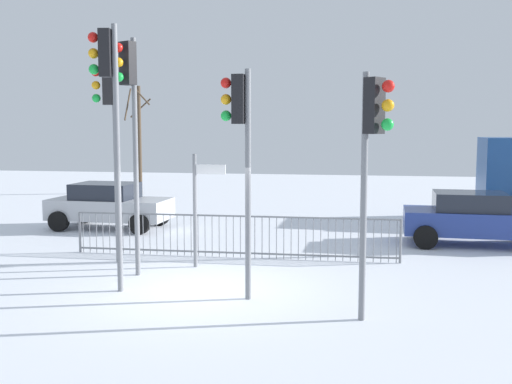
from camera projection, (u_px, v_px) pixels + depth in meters
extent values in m
plane|color=white|center=(202.00, 289.00, 11.90)|extent=(60.00, 60.00, 0.00)
cylinder|color=slate|center=(136.00, 159.00, 12.81)|extent=(0.11, 0.11, 5.13)
cube|color=black|center=(128.00, 63.00, 12.46)|extent=(0.38, 0.34, 0.90)
sphere|color=red|center=(118.00, 48.00, 12.23)|extent=(0.20, 0.20, 0.20)
sphere|color=orange|center=(118.00, 62.00, 12.26)|extent=(0.20, 0.20, 0.20)
sphere|color=green|center=(119.00, 77.00, 12.29)|extent=(0.20, 0.20, 0.20)
cylinder|color=slate|center=(364.00, 199.00, 9.79)|extent=(0.11, 0.11, 4.13)
cube|color=black|center=(374.00, 106.00, 9.52)|extent=(0.36, 0.39, 0.90)
sphere|color=red|center=(388.00, 86.00, 9.31)|extent=(0.20, 0.20, 0.20)
sphere|color=orange|center=(388.00, 105.00, 9.35)|extent=(0.20, 0.20, 0.20)
sphere|color=green|center=(387.00, 125.00, 9.38)|extent=(0.20, 0.20, 0.20)
cylinder|color=slate|center=(116.00, 164.00, 14.11)|extent=(0.11, 0.11, 4.77)
cube|color=black|center=(107.00, 85.00, 13.87)|extent=(0.34, 0.38, 0.90)
sphere|color=red|center=(96.00, 72.00, 13.77)|extent=(0.20, 0.20, 0.20)
sphere|color=orange|center=(96.00, 85.00, 13.80)|extent=(0.20, 0.20, 0.20)
sphere|color=green|center=(96.00, 98.00, 13.84)|extent=(0.20, 0.20, 0.20)
cylinder|color=slate|center=(248.00, 186.00, 11.02)|extent=(0.11, 0.11, 4.30)
cube|color=black|center=(239.00, 99.00, 10.88)|extent=(0.23, 0.33, 0.90)
sphere|color=red|center=(226.00, 83.00, 10.90)|extent=(0.20, 0.20, 0.20)
sphere|color=orange|center=(226.00, 99.00, 10.93)|extent=(0.20, 0.20, 0.20)
sphere|color=green|center=(226.00, 116.00, 10.97)|extent=(0.20, 0.20, 0.20)
cylinder|color=slate|center=(117.00, 161.00, 11.52)|extent=(0.11, 0.11, 5.20)
cube|color=black|center=(106.00, 53.00, 11.31)|extent=(0.25, 0.34, 0.90)
sphere|color=red|center=(93.00, 37.00, 11.29)|extent=(0.20, 0.20, 0.20)
sphere|color=orange|center=(93.00, 53.00, 11.32)|extent=(0.20, 0.20, 0.20)
sphere|color=green|center=(94.00, 69.00, 11.35)|extent=(0.20, 0.20, 0.20)
cylinder|color=slate|center=(195.00, 211.00, 13.71)|extent=(0.09, 0.09, 2.64)
cube|color=white|center=(211.00, 169.00, 13.51)|extent=(0.70, 0.09, 0.22)
cube|color=slate|center=(233.00, 216.00, 14.74)|extent=(8.15, 0.18, 0.04)
cube|color=slate|center=(233.00, 253.00, 14.84)|extent=(8.15, 0.18, 0.04)
cylinder|color=slate|center=(83.00, 232.00, 15.42)|extent=(0.02, 0.02, 1.05)
cylinder|color=slate|center=(90.00, 233.00, 15.39)|extent=(0.02, 0.02, 1.05)
cylinder|color=slate|center=(96.00, 233.00, 15.36)|extent=(0.02, 0.02, 1.05)
cylinder|color=slate|center=(103.00, 233.00, 15.33)|extent=(0.02, 0.02, 1.05)
cylinder|color=slate|center=(110.00, 233.00, 15.31)|extent=(0.02, 0.02, 1.05)
cylinder|color=slate|center=(116.00, 233.00, 15.28)|extent=(0.02, 0.02, 1.05)
cylinder|color=slate|center=(123.00, 234.00, 15.25)|extent=(0.02, 0.02, 1.05)
cylinder|color=slate|center=(130.00, 234.00, 15.22)|extent=(0.02, 0.02, 1.05)
cylinder|color=slate|center=(136.00, 234.00, 15.19)|extent=(0.02, 0.02, 1.05)
cylinder|color=slate|center=(143.00, 234.00, 15.16)|extent=(0.02, 0.02, 1.05)
cylinder|color=slate|center=(150.00, 234.00, 15.14)|extent=(0.02, 0.02, 1.05)
cylinder|color=slate|center=(157.00, 235.00, 15.11)|extent=(0.02, 0.02, 1.05)
cylinder|color=slate|center=(164.00, 235.00, 15.08)|extent=(0.02, 0.02, 1.05)
cylinder|color=slate|center=(170.00, 235.00, 15.05)|extent=(0.02, 0.02, 1.05)
cylinder|color=slate|center=(177.00, 235.00, 15.02)|extent=(0.02, 0.02, 1.05)
cylinder|color=slate|center=(184.00, 235.00, 15.00)|extent=(0.02, 0.02, 1.05)
cylinder|color=slate|center=(191.00, 236.00, 14.97)|extent=(0.02, 0.02, 1.05)
cylinder|color=slate|center=(198.00, 236.00, 14.94)|extent=(0.02, 0.02, 1.05)
cylinder|color=slate|center=(205.00, 236.00, 14.91)|extent=(0.02, 0.02, 1.05)
cylinder|color=slate|center=(212.00, 236.00, 14.88)|extent=(0.02, 0.02, 1.05)
cylinder|color=slate|center=(219.00, 236.00, 14.85)|extent=(0.02, 0.02, 1.05)
cylinder|color=slate|center=(226.00, 237.00, 14.83)|extent=(0.02, 0.02, 1.05)
cylinder|color=slate|center=(233.00, 237.00, 14.80)|extent=(0.02, 0.02, 1.05)
cylinder|color=slate|center=(240.00, 237.00, 14.77)|extent=(0.02, 0.02, 1.05)
cylinder|color=slate|center=(248.00, 237.00, 14.74)|extent=(0.02, 0.02, 1.05)
cylinder|color=slate|center=(255.00, 237.00, 14.71)|extent=(0.02, 0.02, 1.05)
cylinder|color=slate|center=(262.00, 238.00, 14.69)|extent=(0.02, 0.02, 1.05)
cylinder|color=slate|center=(269.00, 238.00, 14.66)|extent=(0.02, 0.02, 1.05)
cylinder|color=slate|center=(277.00, 238.00, 14.63)|extent=(0.02, 0.02, 1.05)
cylinder|color=slate|center=(284.00, 238.00, 14.60)|extent=(0.02, 0.02, 1.05)
cylinder|color=slate|center=(291.00, 238.00, 14.57)|extent=(0.02, 0.02, 1.05)
cylinder|color=slate|center=(299.00, 239.00, 14.54)|extent=(0.02, 0.02, 1.05)
cylinder|color=slate|center=(306.00, 239.00, 14.52)|extent=(0.02, 0.02, 1.05)
cylinder|color=slate|center=(313.00, 239.00, 14.49)|extent=(0.02, 0.02, 1.05)
cylinder|color=slate|center=(321.00, 239.00, 14.46)|extent=(0.02, 0.02, 1.05)
cylinder|color=slate|center=(328.00, 240.00, 14.43)|extent=(0.02, 0.02, 1.05)
cylinder|color=slate|center=(336.00, 240.00, 14.40)|extent=(0.02, 0.02, 1.05)
cylinder|color=slate|center=(343.00, 240.00, 14.38)|extent=(0.02, 0.02, 1.05)
cylinder|color=slate|center=(351.00, 240.00, 14.35)|extent=(0.02, 0.02, 1.05)
cylinder|color=slate|center=(358.00, 240.00, 14.32)|extent=(0.02, 0.02, 1.05)
cylinder|color=slate|center=(366.00, 241.00, 14.29)|extent=(0.02, 0.02, 1.05)
cylinder|color=slate|center=(374.00, 241.00, 14.26)|extent=(0.02, 0.02, 1.05)
cylinder|color=slate|center=(381.00, 241.00, 14.23)|extent=(0.02, 0.02, 1.05)
cylinder|color=slate|center=(389.00, 241.00, 14.21)|extent=(0.02, 0.02, 1.05)
cylinder|color=slate|center=(397.00, 242.00, 14.18)|extent=(0.02, 0.02, 1.05)
cylinder|color=slate|center=(80.00, 232.00, 15.43)|extent=(0.06, 0.06, 1.05)
cylinder|color=slate|center=(401.00, 242.00, 14.16)|extent=(0.06, 0.06, 1.05)
cube|color=navy|center=(475.00, 222.00, 16.35)|extent=(3.87, 1.86, 0.65)
cube|color=#1E232D|center=(470.00, 202.00, 16.33)|extent=(1.96, 1.58, 0.55)
cylinder|color=black|center=(422.00, 227.00, 17.50)|extent=(0.65, 0.25, 0.64)
cylinder|color=black|center=(426.00, 237.00, 15.85)|extent=(0.65, 0.25, 0.64)
cube|color=#B2B5BA|center=(110.00, 209.00, 19.09)|extent=(3.85, 1.82, 0.65)
cube|color=#1E232D|center=(106.00, 192.00, 19.06)|extent=(1.95, 1.56, 0.55)
cylinder|color=black|center=(160.00, 216.00, 19.68)|extent=(0.65, 0.24, 0.64)
cylinder|color=black|center=(139.00, 224.00, 18.03)|extent=(0.65, 0.24, 0.64)
cylinder|color=black|center=(85.00, 214.00, 20.23)|extent=(0.65, 0.24, 0.64)
cylinder|color=black|center=(59.00, 221.00, 18.57)|extent=(0.65, 0.24, 0.64)
cube|color=navy|center=(511.00, 172.00, 20.83)|extent=(2.09, 2.38, 2.40)
cylinder|color=black|center=(503.00, 202.00, 22.13)|extent=(1.01, 0.34, 1.00)
cylinder|color=#473828|center=(139.00, 140.00, 29.43)|extent=(0.22, 0.22, 5.30)
cylinder|color=#473828|center=(140.00, 95.00, 28.78)|extent=(0.84, 0.60, 1.01)
cylinder|color=#473828|center=(141.00, 108.00, 29.76)|extent=(1.06, 0.25, 0.98)
cylinder|color=#473828|center=(128.00, 104.00, 29.28)|extent=(0.19, 1.15, 1.62)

